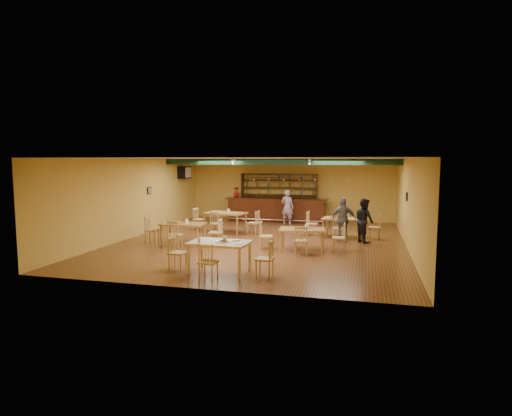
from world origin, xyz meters
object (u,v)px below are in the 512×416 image
(dining_table_a, at_px, (225,222))
(dining_table_b, at_px, (342,228))
(dining_table_d, at_px, (302,240))
(dining_table_c, at_px, (183,234))
(patron_bar, at_px, (287,207))
(near_table, at_px, (220,257))
(bar_counter, at_px, (276,210))
(patron_right_a, at_px, (364,220))

(dining_table_a, bearing_deg, dining_table_b, 9.06)
(dining_table_b, xyz_separation_m, dining_table_d, (-1.14, -2.82, -0.01))
(dining_table_c, bearing_deg, patron_bar, 61.94)
(dining_table_c, xyz_separation_m, near_table, (2.53, -3.40, 0.04))
(bar_counter, relative_size, near_table, 3.17)
(bar_counter, bearing_deg, patron_right_a, -46.74)
(bar_counter, xyz_separation_m, dining_table_a, (-1.41, -3.50, -0.16))
(patron_bar, bearing_deg, near_table, 100.69)
(patron_bar, bearing_deg, patron_right_a, 146.10)
(dining_table_a, bearing_deg, bar_counter, 77.91)
(dining_table_b, height_order, near_table, near_table)
(patron_bar, distance_m, patron_right_a, 4.93)
(bar_counter, distance_m, dining_table_b, 4.86)
(dining_table_b, xyz_separation_m, near_table, (-2.83, -6.11, 0.04))
(near_table, distance_m, patron_bar, 8.86)
(patron_right_a, bearing_deg, patron_bar, 11.69)
(bar_counter, relative_size, dining_table_c, 3.31)
(near_table, xyz_separation_m, patron_right_a, (3.63, 5.31, 0.38))
(dining_table_b, distance_m, near_table, 6.74)
(dining_table_b, distance_m, dining_table_d, 3.04)
(patron_bar, bearing_deg, dining_table_c, 75.41)
(bar_counter, height_order, dining_table_b, bar_counter)
(dining_table_c, xyz_separation_m, patron_bar, (2.73, 5.45, 0.43))
(dining_table_b, xyz_separation_m, dining_table_c, (-5.36, -2.71, -0.00))
(dining_table_c, distance_m, patron_bar, 6.11)
(dining_table_a, relative_size, dining_table_c, 1.10)
(dining_table_c, bearing_deg, dining_table_a, 75.43)
(dining_table_a, distance_m, dining_table_c, 2.85)
(bar_counter, distance_m, patron_bar, 1.09)
(near_table, bearing_deg, dining_table_a, 109.73)
(dining_table_d, bearing_deg, near_table, -123.16)
(dining_table_d, distance_m, patron_bar, 5.78)
(dining_table_d, xyz_separation_m, patron_right_a, (1.94, 2.02, 0.43))
(dining_table_d, bearing_deg, dining_table_a, 135.16)
(bar_counter, relative_size, dining_table_a, 3.02)
(dining_table_d, height_order, patron_right_a, patron_right_a)
(near_table, bearing_deg, patron_right_a, 58.44)
(dining_table_d, xyz_separation_m, patron_bar, (-1.49, 5.56, 0.44))
(dining_table_b, relative_size, near_table, 0.96)
(near_table, bearing_deg, dining_table_c, 129.41)
(bar_counter, xyz_separation_m, dining_table_b, (3.31, -3.56, -0.19))
(bar_counter, distance_m, dining_table_a, 3.78)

